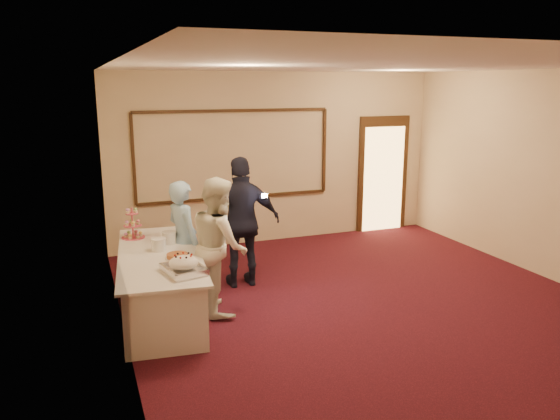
% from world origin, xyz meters
% --- Properties ---
extents(floor, '(7.00, 7.00, 0.00)m').
position_xyz_m(floor, '(0.00, 0.00, 0.00)').
color(floor, black).
rests_on(floor, ground).
extents(room_walls, '(6.04, 7.04, 3.02)m').
position_xyz_m(room_walls, '(0.00, 0.00, 2.03)').
color(room_walls, beige).
rests_on(room_walls, floor).
extents(wall_molding, '(3.45, 0.04, 1.55)m').
position_xyz_m(wall_molding, '(-0.80, 3.47, 1.60)').
color(wall_molding, black).
rests_on(wall_molding, room_walls).
extents(doorway, '(1.05, 0.07, 2.20)m').
position_xyz_m(doorway, '(2.15, 3.45, 1.08)').
color(doorway, black).
rests_on(doorway, floor).
extents(buffet_table, '(1.24, 2.62, 0.77)m').
position_xyz_m(buffet_table, '(-2.51, 0.93, 0.39)').
color(buffet_table, silver).
rests_on(buffet_table, floor).
extents(pavlova_tray, '(0.48, 0.57, 0.20)m').
position_xyz_m(pavlova_tray, '(-2.36, 0.14, 0.86)').
color(pavlova_tray, silver).
rests_on(pavlova_tray, buffet_table).
extents(cupcake_stand, '(0.31, 0.31, 0.45)m').
position_xyz_m(cupcake_stand, '(-2.73, 1.76, 0.93)').
color(cupcake_stand, '#D14C69').
rests_on(cupcake_stand, buffet_table).
extents(plate_stack_a, '(0.19, 0.19, 0.16)m').
position_xyz_m(plate_stack_a, '(-2.50, 1.05, 0.85)').
color(plate_stack_a, white).
rests_on(plate_stack_a, buffet_table).
extents(plate_stack_b, '(0.19, 0.19, 0.16)m').
position_xyz_m(plate_stack_b, '(-2.32, 1.32, 0.85)').
color(plate_stack_b, white).
rests_on(plate_stack_b, buffet_table).
extents(tart, '(0.29, 0.29, 0.06)m').
position_xyz_m(tart, '(-2.34, 0.66, 0.80)').
color(tart, white).
rests_on(tart, buffet_table).
extents(man, '(0.55, 0.67, 1.58)m').
position_xyz_m(man, '(-2.13, 1.34, 0.79)').
color(man, '#90BADF').
rests_on(man, floor).
extents(woman, '(0.67, 0.84, 1.70)m').
position_xyz_m(woman, '(-1.80, 0.76, 0.85)').
color(woman, white).
rests_on(woman, floor).
extents(guest, '(1.09, 0.48, 1.83)m').
position_xyz_m(guest, '(-1.27, 1.50, 0.92)').
color(guest, black).
rests_on(guest, floor).
extents(camera_flash, '(0.07, 0.05, 0.05)m').
position_xyz_m(camera_flash, '(-1.05, 1.20, 1.33)').
color(camera_flash, white).
rests_on(camera_flash, guest).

